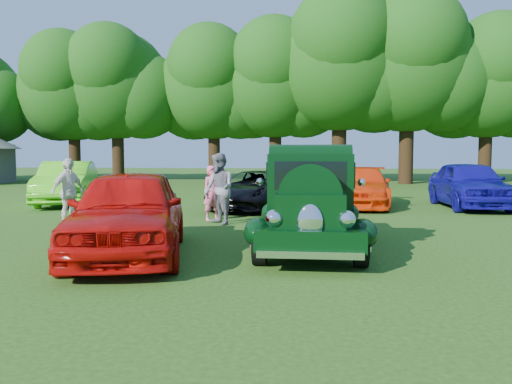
# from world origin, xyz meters

# --- Properties ---
(ground) EXTENTS (120.00, 120.00, 0.00)m
(ground) POSITION_xyz_m (0.00, 0.00, 0.00)
(ground) COLOR #1C4610
(ground) RESTS_ON ground
(hero_pickup) EXTENTS (2.31, 4.95, 1.94)m
(hero_pickup) POSITION_xyz_m (0.22, 0.64, 0.84)
(hero_pickup) COLOR black
(hero_pickup) RESTS_ON ground
(red_convertible) EXTENTS (3.05, 5.24, 1.67)m
(red_convertible) POSITION_xyz_m (-3.20, -0.47, 0.84)
(red_convertible) COLOR #AF0B07
(red_convertible) RESTS_ON ground
(back_car_lime) EXTENTS (3.18, 5.34, 1.66)m
(back_car_lime) POSITION_xyz_m (-9.12, 8.76, 0.83)
(back_car_lime) COLOR #48C219
(back_car_lime) RESTS_ON ground
(back_car_black) EXTENTS (3.36, 5.25, 1.35)m
(back_car_black) POSITION_xyz_m (-1.68, 7.84, 0.67)
(back_car_black) COLOR black
(back_car_black) RESTS_ON ground
(back_car_orange) EXTENTS (2.67, 5.25, 1.46)m
(back_car_orange) POSITION_xyz_m (2.13, 9.15, 0.73)
(back_car_orange) COLOR #F03708
(back_car_orange) RESTS_ON ground
(back_car_blue) EXTENTS (2.06, 5.02, 1.71)m
(back_car_blue) POSITION_xyz_m (5.94, 9.09, 0.85)
(back_car_blue) COLOR #100C86
(back_car_blue) RESTS_ON ground
(spectator_pink) EXTENTS (0.70, 0.66, 1.60)m
(spectator_pink) POSITION_xyz_m (-2.61, 4.73, 0.80)
(spectator_pink) COLOR #E75F80
(spectator_pink) RESTS_ON ground
(spectator_grey) EXTENTS (1.17, 1.21, 1.97)m
(spectator_grey) POSITION_xyz_m (-2.26, 3.88, 0.99)
(spectator_grey) COLOR slate
(spectator_grey) RESTS_ON ground
(spectator_white) EXTENTS (0.82, 1.16, 1.83)m
(spectator_white) POSITION_xyz_m (-6.29, 3.27, 0.91)
(spectator_white) COLOR silver
(spectator_white) RESTS_ON ground
(tree_line) EXTENTS (62.39, 9.86, 12.15)m
(tree_line) POSITION_xyz_m (0.57, 24.31, 6.89)
(tree_line) COLOR #322010
(tree_line) RESTS_ON ground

